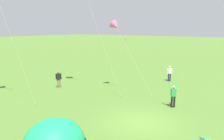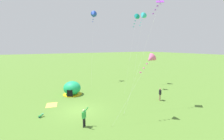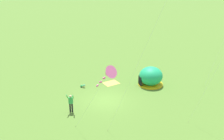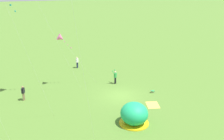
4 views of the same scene
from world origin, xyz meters
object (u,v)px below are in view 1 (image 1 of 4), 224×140
at_px(person_flying_kite, 173,95).
at_px(person_with_toddler, 59,79).
at_px(kite_pink, 116,26).
at_px(person_far_back, 170,73).
at_px(toddler_crawling, 205,139).

relative_size(person_flying_kite, person_with_toddler, 1.10).
distance_m(person_with_toddler, kite_pink, 7.77).
distance_m(person_with_toddler, person_far_back, 12.30).
bearing_deg(toddler_crawling, person_far_back, 29.34).
relative_size(toddler_crawling, person_flying_kite, 0.29).
bearing_deg(toddler_crawling, kite_pink, 60.12).
height_order(toddler_crawling, person_far_back, person_far_back).
height_order(person_flying_kite, person_far_back, person_flying_kite).
xyz_separation_m(person_flying_kite, person_with_toddler, (-1.45, 11.39, -0.03)).
bearing_deg(person_flying_kite, person_far_back, 23.44).
xyz_separation_m(toddler_crawling, person_with_toddler, (2.66, 14.72, 0.79)).
bearing_deg(person_far_back, toddler_crawling, -150.66).
bearing_deg(person_far_back, kite_pink, 154.75).
relative_size(person_with_toddler, person_far_back, 1.00).
distance_m(toddler_crawling, person_with_toddler, 14.98).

